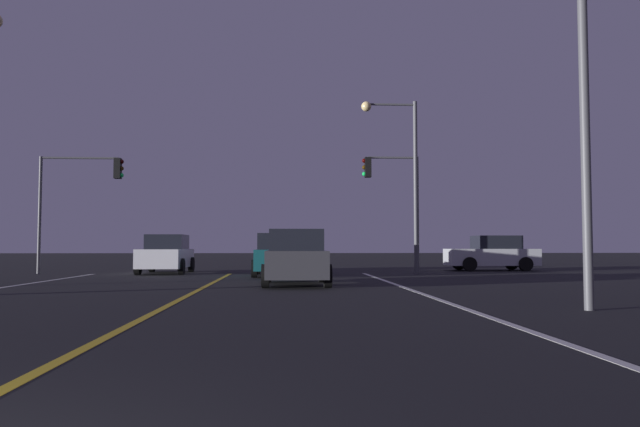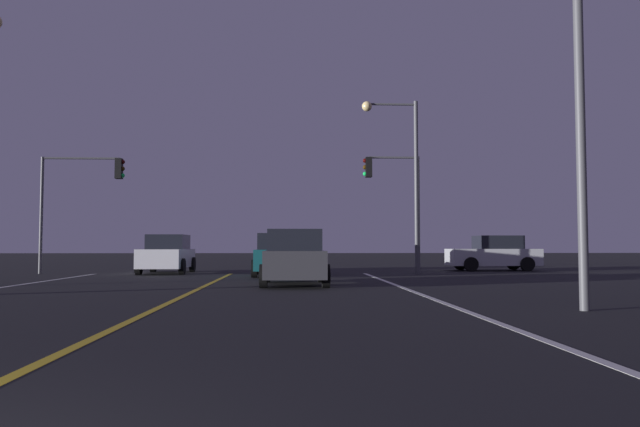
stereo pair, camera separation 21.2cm
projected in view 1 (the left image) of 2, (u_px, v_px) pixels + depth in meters
lane_edge_right at (465, 309)px, 11.64m from camera, size 0.16×30.04×0.01m
lane_center_divider at (158, 310)px, 11.31m from camera, size 0.16×30.04×0.01m
car_lead_same_lane at (296, 258)px, 18.81m from camera, size 2.02×4.30×1.70m
car_oncoming at (166, 255)px, 26.83m from camera, size 2.02×4.30×1.70m
car_ahead_far at (278, 255)px, 24.56m from camera, size 2.02×4.30×1.70m
car_crossing_side at (492, 254)px, 29.72m from camera, size 4.30×2.02×1.70m
traffic_light_near_right at (391, 187)px, 27.39m from camera, size 2.57×0.36×5.24m
traffic_light_near_left at (82, 186)px, 26.61m from camera, size 3.63×0.36×5.11m
street_lamp_right_near at (562, 30)px, 11.61m from camera, size 1.93×0.44×8.47m
street_lamp_right_far at (402, 162)px, 26.51m from camera, size 2.46×0.44×7.54m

